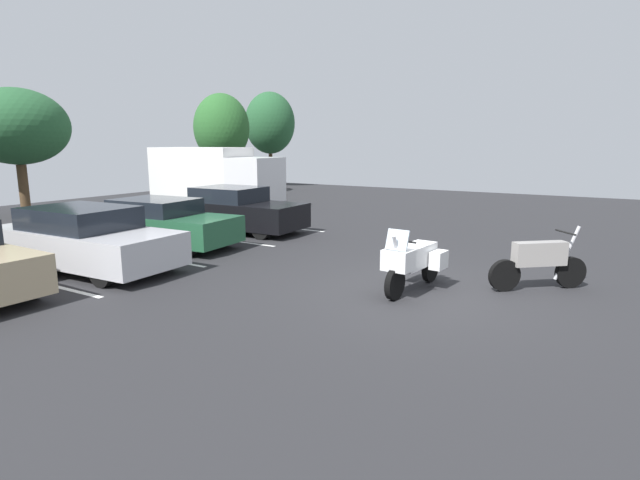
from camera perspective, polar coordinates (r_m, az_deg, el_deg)
ground at (r=10.24m, az=11.72°, el=-6.15°), size 44.00×44.00×0.10m
motorcycle_touring at (r=10.10m, az=10.52°, el=-2.29°), size 2.22×1.01×1.35m
motorcycle_second at (r=11.01m, az=23.84°, el=-2.30°), size 1.46×1.69×1.29m
parking_stripes at (r=13.33m, az=-25.07°, el=-2.74°), size 14.32×5.00×0.01m
car_silver at (r=12.95m, az=-25.37°, el=0.09°), size 2.09×4.86×1.47m
car_green at (r=14.98m, az=-17.73°, el=1.85°), size 2.16×4.59×1.37m
car_black at (r=17.08m, az=-9.61°, el=3.40°), size 2.05×4.69×1.49m
box_truck at (r=23.78m, az=-12.01°, el=7.24°), size 2.61×6.31×2.75m
tree_center_right at (r=35.10m, az=-5.75°, el=13.17°), size 3.40×3.40×6.38m
tree_far_right at (r=29.78m, az=-11.20°, el=12.44°), size 3.18×3.18×5.74m
tree_center_left at (r=23.86m, az=-31.39°, el=11.00°), size 3.98×3.98×5.12m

